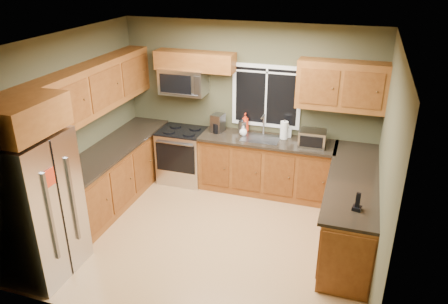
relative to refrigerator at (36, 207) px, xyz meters
The scene contains 29 objects.
floor 2.35m from the refrigerator, 36.78° to the left, with size 4.20×4.20×0.00m, color #AD7D4C.
ceiling 2.82m from the refrigerator, 36.78° to the left, with size 4.20×4.20×0.00m, color white.
back_wall 3.58m from the refrigerator, 60.71° to the left, with size 4.20×4.20×0.00m, color #44422A.
front_wall 1.86m from the refrigerator, 16.04° to the right, with size 4.20×4.20×0.00m, color #44422A.
left_wall 1.42m from the refrigerator, 105.52° to the left, with size 3.60×3.60×0.00m, color #44422A.
right_wall 4.08m from the refrigerator, 18.71° to the left, with size 3.60×3.60×0.00m, color #44422A.
window 3.75m from the refrigerator, 56.52° to the left, with size 1.12×0.03×1.02m.
base_cabinets_left 1.83m from the refrigerator, 91.97° to the left, with size 0.60×2.65×0.90m, color brown.
countertop_left 1.78m from the refrigerator, 91.16° to the left, with size 0.65×2.65×0.04m, color black.
base_cabinets_back 3.56m from the refrigerator, 52.43° to the left, with size 2.17×0.60×0.90m, color brown.
countertop_back 3.51m from the refrigerator, 52.18° to the left, with size 2.17×0.65×0.04m, color black.
base_cabinets_peninsula 4.02m from the refrigerator, 27.50° to the left, with size 0.60×2.52×0.90m.
countertop_peninsula 3.97m from the refrigerator, 27.77° to the left, with size 0.65×2.50×0.04m, color black.
upper_cabinets_left 2.03m from the refrigerator, 96.30° to the left, with size 0.33×2.65×0.72m, color brown.
upper_cabinets_back_left 3.28m from the refrigerator, 73.15° to the left, with size 1.30×0.33×0.30m, color brown.
upper_cabinets_back_right 4.44m from the refrigerator, 42.62° to the left, with size 1.30×0.33×0.72m, color brown.
upper_cabinet_over_fridge 1.13m from the refrigerator, behind, with size 0.72×0.90×0.38m, color brown.
refrigerator is the anchor object (origin of this frame).
range 2.89m from the refrigerator, 76.03° to the left, with size 0.76×0.69×0.94m.
microwave 3.10m from the refrigerator, 76.66° to the left, with size 0.76×0.41×0.42m.
sink 3.46m from the refrigerator, 53.87° to the left, with size 0.60×0.42×0.36m.
toaster_oven 3.95m from the refrigerator, 43.65° to the left, with size 0.41×0.32×0.25m.
coffee_maker 3.15m from the refrigerator, 65.71° to the left, with size 0.21×0.27×0.30m.
kettle 3.40m from the refrigerator, 60.21° to the left, with size 0.17×0.17×0.24m.
paper_towel_roll 3.76m from the refrigerator, 50.48° to the left, with size 0.16×0.16×0.31m.
soap_bottle_a 3.47m from the refrigerator, 60.13° to the left, with size 0.12×0.12×0.32m, color red.
soap_bottle_b 3.85m from the refrigerator, 50.71° to the left, with size 0.09×0.10×0.21m, color white.
soap_bottle_c 3.32m from the refrigerator, 58.43° to the left, with size 0.13×0.13×0.16m, color white.
cordless_phone 3.73m from the refrigerator, 15.79° to the left, with size 0.11×0.11×0.22m.
Camera 1 is at (1.71, -4.83, 3.58)m, focal length 35.00 mm.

